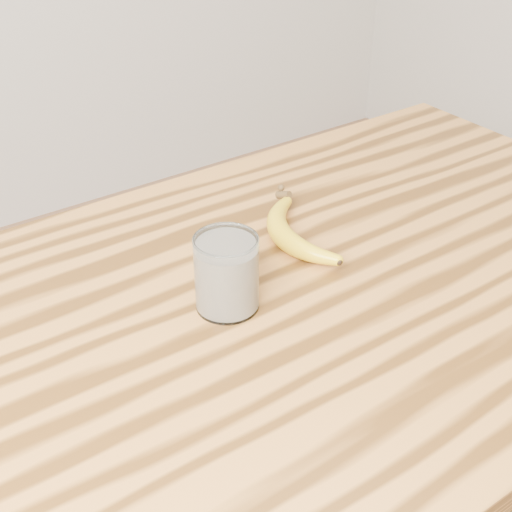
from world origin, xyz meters
TOP-DOWN VIEW (x-y plane):
  - table at (0.00, 0.00)m, footprint 1.20×0.80m
  - smoothie_glass at (-0.18, 0.02)m, footprint 0.09×0.09m
  - banana at (-0.02, 0.11)m, footprint 0.17×0.30m

SIDE VIEW (x-z plane):
  - table at x=0.00m, z-range 0.32..1.22m
  - banana at x=-0.02m, z-range 0.90..0.93m
  - smoothie_glass at x=-0.18m, z-range 0.90..1.01m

